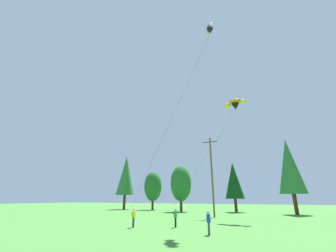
# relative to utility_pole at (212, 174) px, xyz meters

# --- Properties ---
(treeline_tree_a) EXTENTS (4.50, 4.50, 13.18)m
(treeline_tree_a) POSITION_rel_utility_pole_xyz_m (-26.44, 14.60, 2.20)
(treeline_tree_a) COLOR #472D19
(treeline_tree_a) RESTS_ON ground_plane
(treeline_tree_b) EXTENTS (4.21, 4.21, 8.93)m
(treeline_tree_b) POSITION_rel_utility_pole_xyz_m (-18.90, 15.59, -0.66)
(treeline_tree_b) COLOR #472D19
(treeline_tree_b) RESTS_ON ground_plane
(treeline_tree_c) EXTENTS (4.30, 4.30, 9.24)m
(treeline_tree_c) POSITION_rel_utility_pole_xyz_m (-9.66, 11.06, -0.46)
(treeline_tree_c) COLOR #472D19
(treeline_tree_c) RESTS_ON ground_plane
(treeline_tree_d) EXTENTS (3.72, 3.72, 9.66)m
(treeline_tree_d) POSITION_rel_utility_pole_xyz_m (0.71, 13.98, -0.01)
(treeline_tree_d) COLOR #472D19
(treeline_tree_d) RESTS_ON ground_plane
(treeline_tree_e) EXTENTS (4.40, 4.40, 12.74)m
(treeline_tree_e) POSITION_rel_utility_pole_xyz_m (10.91, 11.21, 1.93)
(treeline_tree_e) COLOR #472D19
(treeline_tree_e) RESTS_ON ground_plane
(utility_pole) EXTENTS (2.20, 0.26, 11.57)m
(utility_pole) POSITION_rel_utility_pole_xyz_m (0.00, 0.00, 0.00)
(utility_pole) COLOR brown
(utility_pole) RESTS_ON ground_plane
(kite_flyer_near) EXTENTS (0.66, 0.68, 1.69)m
(kite_flyer_near) POSITION_rel_utility_pole_xyz_m (-3.87, -14.60, -5.06)
(kite_flyer_near) COLOR navy
(kite_flyer_near) RESTS_ON ground_plane
(kite_flyer_mid) EXTENTS (0.62, 0.65, 1.69)m
(kite_flyer_mid) POSITION_rel_utility_pole_xyz_m (-0.41, -12.70, -5.06)
(kite_flyer_mid) COLOR black
(kite_flyer_mid) RESTS_ON ground_plane
(kite_flyer_far) EXTENTS (0.43, 0.59, 1.69)m
(kite_flyer_far) POSITION_rel_utility_pole_xyz_m (3.68, -15.82, -5.07)
(kite_flyer_far) COLOR #4C4C51
(kite_flyer_far) RESTS_ON ground_plane
(parafoil_kite_high_purple) EXTENTS (8.08, 8.43, 24.40)m
(parafoil_kite_high_purple) POSITION_rel_utility_pole_xyz_m (2.91, -7.57, 19.35)
(parafoil_kite_high_purple) COLOR purple
(parafoil_kite_mid_orange) EXTENTS (7.00, 12.96, 15.60)m
(parafoil_kite_mid_orange) POSITION_rel_utility_pole_xyz_m (4.43, -0.64, 10.28)
(parafoil_kite_mid_orange) COLOR orange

